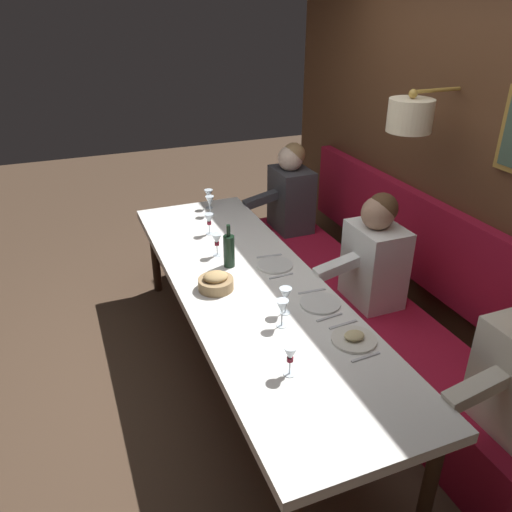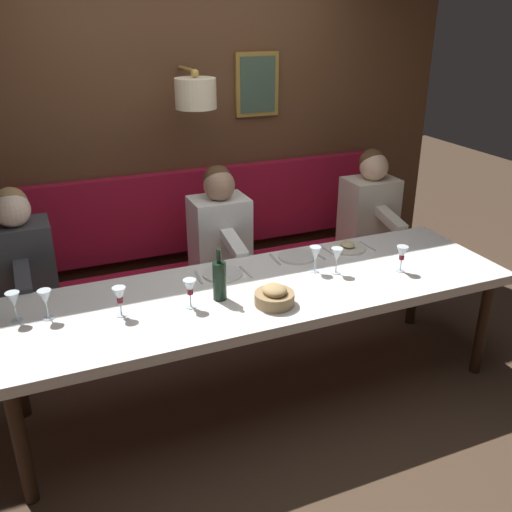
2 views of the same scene
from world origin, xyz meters
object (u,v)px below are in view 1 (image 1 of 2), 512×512
at_px(wine_glass_0, 209,220).
at_px(wine_glass_2, 290,355).
at_px(wine_glass_4, 217,240).
at_px(wine_glass_3, 209,195).
at_px(wine_glass_5, 286,295).
at_px(wine_glass_6, 282,308).
at_px(bread_bowl, 216,282).
at_px(wine_bottle, 229,250).
at_px(diner_middle, 291,190).
at_px(wine_glass_1, 210,202).
at_px(dining_table, 250,292).
at_px(diner_near, 375,253).

distance_m(wine_glass_0, wine_glass_2, 1.69).
bearing_deg(wine_glass_4, wine_glass_0, 81.39).
relative_size(wine_glass_3, wine_glass_5, 1.00).
distance_m(wine_glass_0, wine_glass_6, 1.31).
xyz_separation_m(wine_glass_3, bread_bowl, (-0.36, -1.30, -0.07)).
relative_size(wine_bottle, bread_bowl, 1.36).
bearing_deg(wine_glass_0, diner_middle, 27.16).
xyz_separation_m(wine_glass_1, wine_bottle, (-0.14, -0.90, -0.00)).
relative_size(wine_glass_0, wine_glass_3, 1.00).
bearing_deg(diner_middle, wine_glass_0, -152.84).
bearing_deg(wine_glass_2, dining_table, 81.43).
height_order(wine_glass_3, wine_glass_4, same).
bearing_deg(bread_bowl, diner_near, -3.91).
xyz_separation_m(dining_table, wine_glass_1, (0.10, 1.18, 0.18)).
relative_size(wine_glass_5, wine_bottle, 0.55).
bearing_deg(wine_glass_2, wine_glass_4, 87.33).
relative_size(wine_glass_4, wine_glass_5, 1.00).
bearing_deg(wine_bottle, diner_middle, 47.33).
xyz_separation_m(diner_middle, wine_glass_5, (-0.81, -1.66, 0.04)).
relative_size(wine_glass_2, wine_glass_4, 1.00).
distance_m(dining_table, bread_bowl, 0.24).
bearing_deg(wine_glass_0, wine_glass_2, -93.96).
bearing_deg(wine_glass_0, wine_glass_5, -85.99).
distance_m(diner_near, diner_middle, 1.33).
height_order(wine_glass_2, bread_bowl, wine_glass_2).
bearing_deg(dining_table, bread_bowl, 172.73).
distance_m(diner_middle, wine_glass_2, 2.37).
xyz_separation_m(diner_middle, wine_glass_0, (-0.90, -0.46, 0.04)).
bearing_deg(wine_glass_4, dining_table, -81.47).
distance_m(wine_bottle, bread_bowl, 0.31).
bearing_deg(wine_glass_5, diner_near, 22.00).
bearing_deg(wine_glass_2, bread_bowl, 95.47).
height_order(wine_glass_2, wine_glass_6, same).
bearing_deg(wine_glass_6, wine_bottle, 92.90).
distance_m(diner_near, wine_glass_5, 0.88).
distance_m(dining_table, diner_middle, 1.56).
height_order(diner_near, wine_glass_6, diner_near).
xyz_separation_m(wine_glass_5, wine_bottle, (-0.11, 0.66, -0.00)).
distance_m(wine_glass_3, wine_glass_4, 0.90).
height_order(diner_middle, wine_glass_5, diner_middle).
bearing_deg(bread_bowl, wine_bottle, 55.35).
height_order(dining_table, wine_glass_1, wine_glass_1).
relative_size(wine_glass_3, wine_glass_6, 1.00).
height_order(wine_glass_0, wine_glass_2, same).
bearing_deg(wine_glass_5, diner_middle, 63.90).
distance_m(wine_glass_5, wine_bottle, 0.67).
bearing_deg(wine_glass_1, wine_bottle, -99.09).
bearing_deg(diner_near, wine_glass_0, 135.85).
height_order(wine_glass_2, wine_glass_4, same).
height_order(diner_middle, wine_glass_0, diner_middle).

